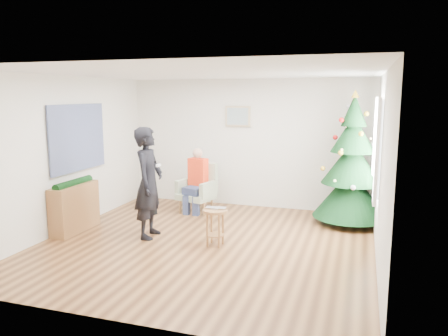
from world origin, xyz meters
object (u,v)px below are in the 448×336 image
(christmas_tree, at_px, (352,165))
(stool, at_px, (215,227))
(armchair, at_px, (198,194))
(standing_man, at_px, (149,183))
(console, at_px, (75,208))

(christmas_tree, distance_m, stool, 2.77)
(christmas_tree, distance_m, armchair, 2.98)
(armchair, bearing_deg, christmas_tree, 15.58)
(stool, xyz_separation_m, standing_man, (-1.15, 0.09, 0.60))
(christmas_tree, xyz_separation_m, console, (-4.41, -1.88, -0.67))
(stool, height_order, standing_man, standing_man)
(stool, relative_size, armchair, 0.60)
(standing_man, bearing_deg, stool, -100.90)
(christmas_tree, relative_size, armchair, 2.49)
(standing_man, bearing_deg, christmas_tree, -66.72)
(stool, bearing_deg, console, -179.33)
(stool, bearing_deg, standing_man, 175.62)
(christmas_tree, xyz_separation_m, armchair, (-2.90, -0.04, -0.72))
(christmas_tree, height_order, armchair, christmas_tree)
(stool, height_order, console, console)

